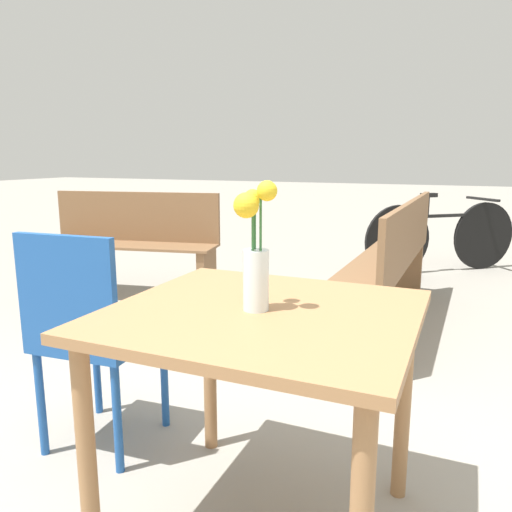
{
  "coord_description": "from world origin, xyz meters",
  "views": [
    {
      "loc": [
        0.52,
        -1.25,
        1.13
      ],
      "look_at": [
        -0.02,
        -0.01,
        0.86
      ],
      "focal_mm": 35.0,
      "sensor_mm": 36.0,
      "label": 1
    }
  ],
  "objects_px": {
    "cafe_chair": "(88,328)",
    "bench_near": "(395,257)",
    "bench_middle": "(133,242)",
    "flower_vase": "(255,258)",
    "table_front": "(263,344)",
    "bicycle": "(442,236)"
  },
  "relations": [
    {
      "from": "cafe_chair",
      "to": "bench_near",
      "type": "xyz_separation_m",
      "value": [
        0.85,
        1.95,
        -0.02
      ]
    },
    {
      "from": "cafe_chair",
      "to": "bench_middle",
      "type": "bearing_deg",
      "value": 122.74
    },
    {
      "from": "bench_middle",
      "to": "flower_vase",
      "type": "bearing_deg",
      "value": -46.05
    },
    {
      "from": "table_front",
      "to": "bench_near",
      "type": "relative_size",
      "value": 0.43
    },
    {
      "from": "cafe_chair",
      "to": "bicycle",
      "type": "distance_m",
      "value": 3.95
    },
    {
      "from": "cafe_chair",
      "to": "bench_middle",
      "type": "distance_m",
      "value": 2.23
    },
    {
      "from": "bench_near",
      "to": "flower_vase",
      "type": "bearing_deg",
      "value": -92.63
    },
    {
      "from": "flower_vase",
      "to": "bench_middle",
      "type": "relative_size",
      "value": 0.25
    },
    {
      "from": "bench_middle",
      "to": "bench_near",
      "type": "bearing_deg",
      "value": 2.23
    },
    {
      "from": "table_front",
      "to": "bench_near",
      "type": "xyz_separation_m",
      "value": [
        0.08,
        2.09,
        -0.13
      ]
    },
    {
      "from": "cafe_chair",
      "to": "bicycle",
      "type": "height_order",
      "value": "cafe_chair"
    },
    {
      "from": "cafe_chair",
      "to": "bench_middle",
      "type": "height_order",
      "value": "cafe_chair"
    },
    {
      "from": "cafe_chair",
      "to": "flower_vase",
      "type": "bearing_deg",
      "value": -11.56
    },
    {
      "from": "flower_vase",
      "to": "bench_middle",
      "type": "distance_m",
      "value": 2.84
    },
    {
      "from": "bicycle",
      "to": "bench_middle",
      "type": "bearing_deg",
      "value": -139.28
    },
    {
      "from": "table_front",
      "to": "bench_middle",
      "type": "relative_size",
      "value": 0.59
    },
    {
      "from": "flower_vase",
      "to": "cafe_chair",
      "type": "relative_size",
      "value": 0.42
    },
    {
      "from": "cafe_chair",
      "to": "bicycle",
      "type": "xyz_separation_m",
      "value": [
        1.05,
        3.81,
        -0.14
      ]
    },
    {
      "from": "bench_near",
      "to": "cafe_chair",
      "type": "bearing_deg",
      "value": -113.42
    },
    {
      "from": "table_front",
      "to": "bench_middle",
      "type": "distance_m",
      "value": 2.82
    },
    {
      "from": "table_front",
      "to": "bicycle",
      "type": "height_order",
      "value": "bicycle"
    },
    {
      "from": "bench_near",
      "to": "bicycle",
      "type": "xyz_separation_m",
      "value": [
        0.2,
        1.86,
        -0.12
      ]
    }
  ]
}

